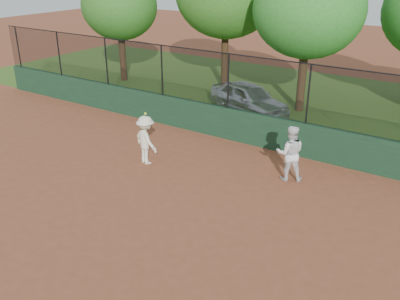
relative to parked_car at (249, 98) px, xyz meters
The scene contains 9 objects.
ground 9.15m from the parked_car, 82.46° to the right, with size 80.00×80.00×0.00m, color brown.
back_wall 3.27m from the parked_car, 68.53° to the right, with size 26.00×0.20×1.20m, color #1C3E25.
grass_strip 3.26m from the parked_car, 67.96° to the left, with size 36.00×12.00×0.01m, color #33571B.
parked_car is the anchor object (origin of this frame).
player_second 6.32m from the parked_car, 51.11° to the right, with size 0.85×0.66×1.74m, color white.
player_main 6.41m from the parked_car, 93.64° to the right, with size 1.19×0.91×1.88m.
fence_assembly 3.62m from the parked_car, 68.99° to the right, with size 26.00×0.06×2.00m.
tree_0 9.13m from the parked_car, behind, with size 4.11×3.74×5.74m.
tree_2 4.33m from the parked_car, 43.64° to the left, with size 4.64×4.22×6.32m.
Camera 1 is at (7.25, -7.56, 6.28)m, focal length 40.00 mm.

